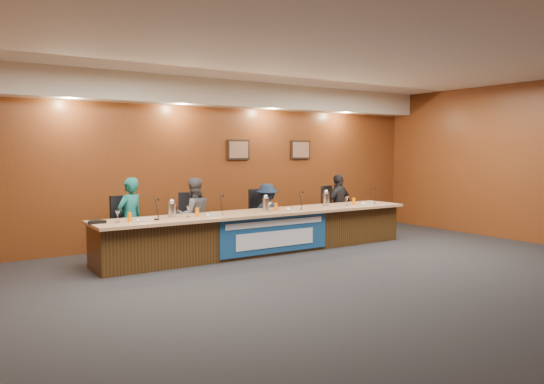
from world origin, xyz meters
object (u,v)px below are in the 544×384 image
(speakerphone, at_px, (96,222))
(office_chair_c, at_px, (264,220))
(dais_body, at_px, (263,233))
(carafe_mid, at_px, (266,204))
(banner, at_px, (276,234))
(office_chair_b, at_px, (191,226))
(office_chair_d, at_px, (336,214))
(panelist_c, at_px, (267,214))
(carafe_left, at_px, (172,210))
(panelist_d, at_px, (339,205))
(panelist_b, at_px, (194,216))
(panelist_a, at_px, (130,219))
(office_chair_a, at_px, (128,232))
(carafe_right, at_px, (326,200))

(speakerphone, bearing_deg, office_chair_c, 11.16)
(dais_body, distance_m, carafe_mid, 0.52)
(banner, distance_m, office_chair_b, 1.55)
(office_chair_b, height_order, carafe_mid, carafe_mid)
(office_chair_c, distance_m, office_chair_d, 1.82)
(banner, relative_size, office_chair_c, 4.58)
(panelist_c, relative_size, speakerphone, 3.73)
(panelist_c, relative_size, office_chair_d, 2.49)
(office_chair_b, xyz_separation_m, carafe_left, (-0.64, -0.65, 0.39))
(office_chair_b, relative_size, office_chair_d, 1.00)
(speakerphone, bearing_deg, panelist_d, 6.25)
(panelist_b, distance_m, speakerphone, 1.95)
(panelist_b, relative_size, carafe_left, 5.77)
(panelist_b, xyz_separation_m, office_chair_b, (0.00, 0.10, -0.20))
(banner, relative_size, panelist_a, 1.58)
(panelist_d, distance_m, office_chair_a, 4.53)
(banner, xyz_separation_m, panelist_b, (-1.09, 0.99, 0.30))
(panelist_a, bearing_deg, office_chair_d, 156.29)
(panelist_c, relative_size, carafe_right, 4.72)
(carafe_mid, bearing_deg, speakerphone, -179.73)
(dais_body, relative_size, carafe_left, 25.49)
(office_chair_c, xyz_separation_m, carafe_left, (-2.20, -0.65, 0.39))
(panelist_d, height_order, office_chair_c, panelist_d)
(panelist_a, bearing_deg, panelist_b, 155.02)
(office_chair_a, height_order, speakerphone, speakerphone)
(office_chair_b, bearing_deg, carafe_mid, -9.44)
(panelist_a, xyz_separation_m, carafe_right, (3.73, -0.55, 0.18))
(office_chair_a, bearing_deg, banner, -34.36)
(panelist_b, bearing_deg, carafe_right, 171.72)
(carafe_left, xyz_separation_m, carafe_right, (3.22, 0.00, 0.01))
(banner, xyz_separation_m, panelist_a, (-2.24, 0.99, 0.32))
(office_chair_c, bearing_deg, panelist_c, -91.46)
(panelist_d, distance_m, office_chair_c, 1.83)
(dais_body, distance_m, office_chair_a, 2.35)
(panelist_d, distance_m, speakerphone, 5.28)
(office_chair_d, xyz_separation_m, carafe_mid, (-2.22, -0.66, 0.39))
(dais_body, bearing_deg, office_chair_d, 16.45)
(dais_body, relative_size, office_chair_d, 12.50)
(panelist_a, relative_size, speakerphone, 4.36)
(office_chair_b, height_order, speakerphone, speakerphone)
(panelist_a, xyz_separation_m, panelist_c, (2.71, 0.00, -0.10))
(office_chair_b, xyz_separation_m, speakerphone, (-1.86, -0.67, 0.30))
(office_chair_b, relative_size, carafe_mid, 2.08)
(office_chair_a, xyz_separation_m, carafe_left, (0.51, -0.65, 0.39))
(panelist_b, height_order, carafe_left, panelist_b)
(dais_body, relative_size, office_chair_a, 12.50)
(carafe_right, bearing_deg, panelist_a, 171.67)
(office_chair_c, bearing_deg, banner, -114.51)
(panelist_d, height_order, office_chair_a, panelist_d)
(carafe_left, bearing_deg, panelist_a, 132.67)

